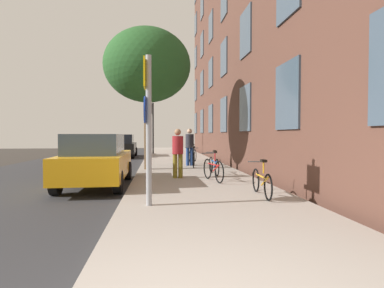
# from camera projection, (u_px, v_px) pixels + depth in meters

# --- Properties ---
(ground_plane) EXTENTS (41.80, 41.80, 0.00)m
(ground_plane) POSITION_uv_depth(u_px,v_px,m) (116.00, 164.00, 16.84)
(ground_plane) COLOR #332D28
(road_asphalt) EXTENTS (7.00, 38.00, 0.01)m
(road_asphalt) POSITION_uv_depth(u_px,v_px,m) (76.00, 165.00, 16.61)
(road_asphalt) COLOR #2D2D30
(road_asphalt) RESTS_ON ground
(sidewalk) EXTENTS (4.20, 38.00, 0.12)m
(sidewalk) POSITION_uv_depth(u_px,v_px,m) (181.00, 163.00, 17.22)
(sidewalk) COLOR #9E9389
(sidewalk) RESTS_ON ground
(sign_post) EXTENTS (0.16, 0.60, 3.15)m
(sign_post) POSITION_uv_depth(u_px,v_px,m) (148.00, 118.00, 6.48)
(sign_post) COLOR gray
(sign_post) RESTS_ON sidewalk
(traffic_light) EXTENTS (0.43, 0.24, 3.99)m
(traffic_light) POSITION_uv_depth(u_px,v_px,m) (152.00, 119.00, 24.17)
(traffic_light) COLOR black
(traffic_light) RESTS_ON sidewalk
(tree_near) EXTENTS (3.71, 3.71, 6.04)m
(tree_near) POSITION_uv_depth(u_px,v_px,m) (147.00, 66.00, 13.28)
(tree_near) COLOR #4C3823
(tree_near) RESTS_ON sidewalk
(bicycle_0) EXTENTS (0.42, 1.71, 0.90)m
(bicycle_0) POSITION_uv_depth(u_px,v_px,m) (262.00, 182.00, 7.52)
(bicycle_0) COLOR black
(bicycle_0) RESTS_ON sidewalk
(bicycle_1) EXTENTS (0.50, 1.67, 0.98)m
(bicycle_1) POSITION_uv_depth(u_px,v_px,m) (213.00, 169.00, 9.97)
(bicycle_1) COLOR black
(bicycle_1) RESTS_ON sidewalk
(bicycle_2) EXTENTS (0.42, 1.67, 0.92)m
(bicycle_2) POSITION_uv_depth(u_px,v_px,m) (214.00, 165.00, 11.66)
(bicycle_2) COLOR black
(bicycle_2) RESTS_ON sidewalk
(bicycle_3) EXTENTS (0.43, 1.72, 0.96)m
(bicycle_3) POSITION_uv_depth(u_px,v_px,m) (194.00, 159.00, 14.47)
(bicycle_3) COLOR black
(bicycle_3) RESTS_ON sidewalk
(bicycle_4) EXTENTS (0.42, 1.67, 0.90)m
(bicycle_4) POSITION_uv_depth(u_px,v_px,m) (191.00, 157.00, 15.99)
(bicycle_4) COLOR black
(bicycle_4) RESTS_ON sidewalk
(bicycle_5) EXTENTS (0.42, 1.70, 0.97)m
(bicycle_5) POSITION_uv_depth(u_px,v_px,m) (193.00, 154.00, 17.91)
(bicycle_5) COLOR black
(bicycle_5) RESTS_ON sidewalk
(pedestrian_0) EXTENTS (0.42, 0.42, 1.69)m
(pedestrian_0) POSITION_uv_depth(u_px,v_px,m) (178.00, 150.00, 10.67)
(pedestrian_0) COLOR olive
(pedestrian_0) RESTS_ON sidewalk
(pedestrian_1) EXTENTS (0.54, 0.54, 1.78)m
(pedestrian_1) POSITION_uv_depth(u_px,v_px,m) (190.00, 145.00, 14.96)
(pedestrian_1) COLOR navy
(pedestrian_1) RESTS_ON sidewalk
(car_0) EXTENTS (1.85, 4.32, 1.62)m
(car_0) POSITION_uv_depth(u_px,v_px,m) (97.00, 160.00, 9.55)
(car_0) COLOR orange
(car_0) RESTS_ON road_asphalt
(car_1) EXTENTS (1.96, 4.46, 1.62)m
(car_1) POSITION_uv_depth(u_px,v_px,m) (122.00, 146.00, 21.93)
(car_1) COLOR black
(car_1) RESTS_ON road_asphalt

